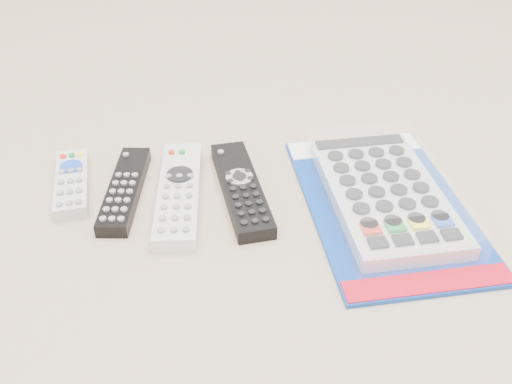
{
  "coord_description": "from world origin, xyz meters",
  "views": [
    {
      "loc": [
        -0.05,
        -0.61,
        0.47
      ],
      "look_at": [
        0.0,
        -0.01,
        0.01
      ],
      "focal_mm": 40.0,
      "sensor_mm": 36.0,
      "label": 1
    }
  ],
  "objects": [
    {
      "name": "remote_silver_dvd",
      "position": [
        -0.1,
        0.0,
        0.01
      ],
      "size": [
        0.06,
        0.22,
        0.02
      ],
      "rotation": [
        0.0,
        0.0,
        -0.04
      ],
      "color": "silver",
      "rests_on": "ground"
    },
    {
      "name": "remote_small_grey",
      "position": [
        -0.25,
        0.04,
        0.01
      ],
      "size": [
        0.06,
        0.15,
        0.02
      ],
      "rotation": [
        0.0,
        0.0,
        0.14
      ],
      "color": "#B3B4B6",
      "rests_on": "ground"
    },
    {
      "name": "remote_large_black",
      "position": [
        -0.02,
        0.01,
        0.01
      ],
      "size": [
        0.08,
        0.21,
        0.02
      ],
      "rotation": [
        0.0,
        0.0,
        0.14
      ],
      "color": "black",
      "rests_on": "ground"
    },
    {
      "name": "remote_slim_black",
      "position": [
        -0.17,
        0.02,
        0.01
      ],
      "size": [
        0.06,
        0.18,
        0.02
      ],
      "rotation": [
        0.0,
        0.0,
        -0.1
      ],
      "color": "black",
      "rests_on": "ground"
    },
    {
      "name": "jumbo_remote_packaged",
      "position": [
        0.17,
        -0.03,
        0.02
      ],
      "size": [
        0.23,
        0.35,
        0.04
      ],
      "rotation": [
        0.0,
        0.0,
        0.07
      ],
      "color": "navy",
      "rests_on": "ground"
    }
  ]
}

